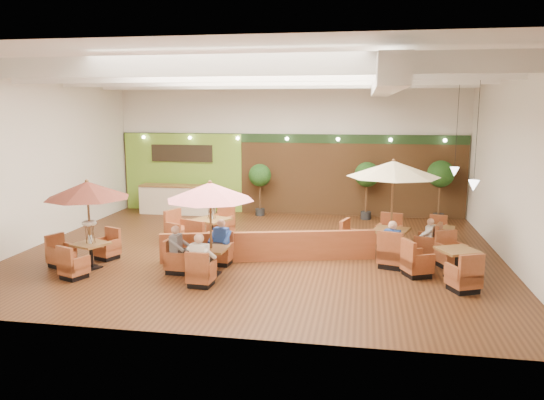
% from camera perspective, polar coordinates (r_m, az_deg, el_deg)
% --- Properties ---
extents(room, '(14.04, 14.00, 5.52)m').
position_cam_1_polar(room, '(16.55, 0.25, 7.71)').
color(room, '#381E0F').
rests_on(room, ground).
extents(service_counter, '(3.00, 0.75, 1.18)m').
position_cam_1_polar(service_counter, '(21.82, -10.14, 0.05)').
color(service_counter, beige).
rests_on(service_counter, ground).
extents(booth_divider, '(5.92, 1.69, 0.84)m').
position_cam_1_polar(booth_divider, '(14.93, -0.32, -5.02)').
color(booth_divider, brown).
rests_on(booth_divider, ground).
extents(table_0, '(2.37, 2.51, 2.42)m').
position_cam_1_polar(table_0, '(14.82, -19.35, -0.50)').
color(table_0, brown).
rests_on(table_0, ground).
extents(table_1, '(2.35, 2.42, 2.47)m').
position_cam_1_polar(table_1, '(13.53, -6.87, -0.74)').
color(table_1, brown).
rests_on(table_1, ground).
extents(table_2, '(2.94, 2.94, 2.85)m').
position_cam_1_polar(table_2, '(15.42, 12.83, 0.91)').
color(table_2, brown).
rests_on(table_2, ground).
extents(table_3, '(2.15, 3.05, 1.62)m').
position_cam_1_polar(table_3, '(16.85, -7.43, -3.19)').
color(table_3, brown).
rests_on(table_3, ground).
extents(table_4, '(1.97, 2.78, 0.97)m').
position_cam_1_polar(table_4, '(14.19, 18.11, -6.58)').
color(table_4, brown).
rests_on(table_4, ground).
extents(table_5, '(0.91, 2.36, 0.85)m').
position_cam_1_polar(table_5, '(17.04, 17.68, -3.95)').
color(table_5, brown).
rests_on(table_5, ground).
extents(topiary_0, '(0.89, 0.89, 2.07)m').
position_cam_1_polar(topiary_0, '(20.97, -1.31, 2.46)').
color(topiary_0, black).
rests_on(topiary_0, ground).
extents(topiary_1, '(0.96, 0.96, 2.22)m').
position_cam_1_polar(topiary_1, '(20.56, 10.18, 2.47)').
color(topiary_1, black).
rests_on(topiary_1, ground).
extents(topiary_2, '(1.00, 1.00, 2.33)m').
position_cam_1_polar(topiary_2, '(20.75, 17.67, 2.44)').
color(topiary_2, black).
rests_on(topiary_2, ground).
extents(diner_0, '(0.46, 0.41, 0.86)m').
position_cam_1_polar(diner_0, '(12.90, -7.69, -5.86)').
color(diner_0, white).
rests_on(diner_0, ground).
extents(diner_1, '(0.43, 0.37, 0.81)m').
position_cam_1_polar(diner_1, '(14.58, -5.56, -4.05)').
color(diner_1, '#274DAB').
rests_on(diner_1, ground).
extents(diner_2, '(0.31, 0.39, 0.80)m').
position_cam_1_polar(diner_2, '(14.02, -10.10, -4.74)').
color(diner_2, slate).
rests_on(diner_2, ground).
extents(diner_3, '(0.46, 0.42, 0.84)m').
position_cam_1_polar(diner_3, '(14.62, 12.86, -4.17)').
color(diner_3, '#274DAB').
rests_on(diner_3, ground).
extents(diner_4, '(0.36, 0.40, 0.72)m').
position_cam_1_polar(diner_4, '(15.73, 16.47, -3.49)').
color(diner_4, white).
rests_on(diner_4, ground).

